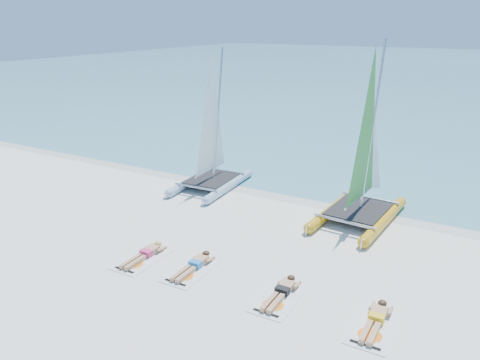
{
  "coord_description": "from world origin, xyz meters",
  "views": [
    {
      "loc": [
        6.79,
        -11.33,
        6.92
      ],
      "look_at": [
        -0.22,
        1.2,
        1.99
      ],
      "focal_mm": 35.0,
      "sensor_mm": 36.0,
      "label": 1
    }
  ],
  "objects_px": {
    "towel_a": "(141,259)",
    "sunbather_b": "(194,265)",
    "catamaran_yellow": "(367,162)",
    "sunbather_c": "(282,291)",
    "towel_c": "(278,298)",
    "sunbather_d": "(376,319)",
    "towel_b": "(191,271)",
    "towel_d": "(373,327)",
    "catamaran_blue": "(211,146)",
    "sunbather_a": "(145,254)"
  },
  "relations": [
    {
      "from": "catamaran_blue",
      "to": "towel_d",
      "type": "relative_size",
      "value": 3.26
    },
    {
      "from": "towel_b",
      "to": "sunbather_c",
      "type": "height_order",
      "value": "sunbather_c"
    },
    {
      "from": "towel_b",
      "to": "sunbather_c",
      "type": "relative_size",
      "value": 1.07
    },
    {
      "from": "towel_b",
      "to": "sunbather_b",
      "type": "bearing_deg",
      "value": 90.0
    },
    {
      "from": "sunbather_a",
      "to": "sunbather_d",
      "type": "bearing_deg",
      "value": 0.95
    },
    {
      "from": "catamaran_blue",
      "to": "catamaran_yellow",
      "type": "height_order",
      "value": "catamaran_yellow"
    },
    {
      "from": "catamaran_blue",
      "to": "towel_b",
      "type": "xyz_separation_m",
      "value": [
        3.42,
        -6.53,
        -1.79
      ]
    },
    {
      "from": "catamaran_yellow",
      "to": "sunbather_b",
      "type": "height_order",
      "value": "catamaran_yellow"
    },
    {
      "from": "towel_a",
      "to": "towel_c",
      "type": "bearing_deg",
      "value": 1.48
    },
    {
      "from": "sunbather_b",
      "to": "sunbather_c",
      "type": "relative_size",
      "value": 1.0
    },
    {
      "from": "catamaran_blue",
      "to": "catamaran_yellow",
      "type": "relative_size",
      "value": 0.92
    },
    {
      "from": "sunbather_b",
      "to": "towel_b",
      "type": "bearing_deg",
      "value": -90.0
    },
    {
      "from": "towel_b",
      "to": "towel_d",
      "type": "bearing_deg",
      "value": -0.58
    },
    {
      "from": "catamaran_yellow",
      "to": "sunbather_c",
      "type": "distance_m",
      "value": 6.72
    },
    {
      "from": "sunbather_a",
      "to": "sunbather_c",
      "type": "height_order",
      "value": "same"
    },
    {
      "from": "towel_d",
      "to": "sunbather_d",
      "type": "relative_size",
      "value": 1.07
    },
    {
      "from": "towel_b",
      "to": "towel_d",
      "type": "distance_m",
      "value": 5.31
    },
    {
      "from": "sunbather_c",
      "to": "sunbather_d",
      "type": "distance_m",
      "value": 2.48
    },
    {
      "from": "sunbather_a",
      "to": "sunbather_b",
      "type": "relative_size",
      "value": 1.0
    },
    {
      "from": "catamaran_blue",
      "to": "towel_d",
      "type": "distance_m",
      "value": 11.08
    },
    {
      "from": "catamaran_blue",
      "to": "sunbather_d",
      "type": "xyz_separation_m",
      "value": [
        8.72,
        -6.39,
        -1.68
      ]
    },
    {
      "from": "towel_c",
      "to": "sunbather_c",
      "type": "bearing_deg",
      "value": 90.0
    },
    {
      "from": "towel_a",
      "to": "sunbather_b",
      "type": "bearing_deg",
      "value": 11.99
    },
    {
      "from": "towel_b",
      "to": "towel_d",
      "type": "height_order",
      "value": "same"
    },
    {
      "from": "towel_a",
      "to": "sunbather_b",
      "type": "relative_size",
      "value": 1.07
    },
    {
      "from": "towel_c",
      "to": "sunbather_d",
      "type": "distance_m",
      "value": 2.49
    },
    {
      "from": "catamaran_blue",
      "to": "sunbather_d",
      "type": "relative_size",
      "value": 3.5
    },
    {
      "from": "sunbather_b",
      "to": "towel_c",
      "type": "relative_size",
      "value": 0.93
    },
    {
      "from": "towel_c",
      "to": "towel_d",
      "type": "height_order",
      "value": "same"
    },
    {
      "from": "catamaran_blue",
      "to": "sunbather_a",
      "type": "height_order",
      "value": "catamaran_blue"
    },
    {
      "from": "catamaran_blue",
      "to": "towel_c",
      "type": "height_order",
      "value": "catamaran_blue"
    },
    {
      "from": "catamaran_blue",
      "to": "catamaran_yellow",
      "type": "distance_m",
      "value": 6.65
    },
    {
      "from": "sunbather_b",
      "to": "sunbather_d",
      "type": "distance_m",
      "value": 5.31
    },
    {
      "from": "sunbather_d",
      "to": "towel_a",
      "type": "bearing_deg",
      "value": -177.48
    },
    {
      "from": "catamaran_blue",
      "to": "sunbather_d",
      "type": "bearing_deg",
      "value": -39.02
    },
    {
      "from": "towel_a",
      "to": "sunbather_b",
      "type": "height_order",
      "value": "sunbather_b"
    },
    {
      "from": "catamaran_blue",
      "to": "sunbather_b",
      "type": "relative_size",
      "value": 3.5
    },
    {
      "from": "sunbather_b",
      "to": "sunbather_c",
      "type": "height_order",
      "value": "same"
    },
    {
      "from": "sunbather_a",
      "to": "sunbather_b",
      "type": "height_order",
      "value": "same"
    },
    {
      "from": "towel_b",
      "to": "towel_c",
      "type": "bearing_deg",
      "value": -1.08
    },
    {
      "from": "towel_b",
      "to": "towel_c",
      "type": "distance_m",
      "value": 2.83
    },
    {
      "from": "towel_c",
      "to": "sunbather_b",
      "type": "bearing_deg",
      "value": 175.04
    },
    {
      "from": "towel_a",
      "to": "sunbather_b",
      "type": "xyz_separation_m",
      "value": [
        1.71,
        0.36,
        0.11
      ]
    },
    {
      "from": "towel_a",
      "to": "towel_c",
      "type": "height_order",
      "value": "same"
    },
    {
      "from": "sunbather_a",
      "to": "towel_b",
      "type": "height_order",
      "value": "sunbather_a"
    },
    {
      "from": "catamaran_yellow",
      "to": "towel_d",
      "type": "xyz_separation_m",
      "value": [
        2.08,
        -6.61,
        -2.05
      ]
    },
    {
      "from": "catamaran_yellow",
      "to": "sunbather_c",
      "type": "xyz_separation_m",
      "value": [
        -0.4,
        -6.42,
        -1.94
      ]
    },
    {
      "from": "catamaran_yellow",
      "to": "towel_b",
      "type": "distance_m",
      "value": 7.59
    },
    {
      "from": "sunbather_a",
      "to": "towel_d",
      "type": "distance_m",
      "value": 7.02
    },
    {
      "from": "towel_c",
      "to": "sunbather_d",
      "type": "xyz_separation_m",
      "value": [
        2.48,
        0.19,
        0.11
      ]
    }
  ]
}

